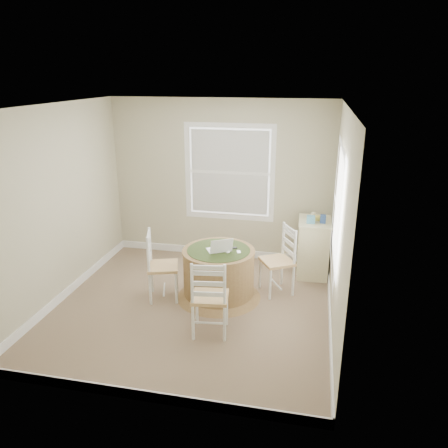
% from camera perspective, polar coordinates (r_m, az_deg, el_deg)
% --- Properties ---
extents(room, '(3.64, 3.64, 2.64)m').
position_cam_1_polar(room, '(5.52, -2.39, 1.67)').
color(room, '#867055').
rests_on(room, ground).
extents(round_table, '(1.16, 1.16, 0.71)m').
position_cam_1_polar(round_table, '(6.00, -0.70, -6.21)').
color(round_table, olive).
rests_on(round_table, ground).
extents(chair_left, '(0.51, 0.52, 0.95)m').
position_cam_1_polar(chair_left, '(6.00, -7.98, -5.46)').
color(chair_left, white).
rests_on(chair_left, ground).
extents(chair_near, '(0.47, 0.45, 0.95)m').
position_cam_1_polar(chair_near, '(5.18, -1.83, -9.47)').
color(chair_near, white).
rests_on(chair_near, ground).
extents(chair_right, '(0.56, 0.56, 0.95)m').
position_cam_1_polar(chair_right, '(6.14, 6.93, -4.82)').
color(chair_right, white).
rests_on(chair_right, ground).
extents(laptop, '(0.40, 0.39, 0.22)m').
position_cam_1_polar(laptop, '(5.83, -0.60, -3.28)').
color(laptop, white).
rests_on(laptop, round_table).
extents(mouse, '(0.08, 0.10, 0.03)m').
position_cam_1_polar(mouse, '(5.80, 0.51, -3.64)').
color(mouse, white).
rests_on(mouse, round_table).
extents(phone, '(0.07, 0.10, 0.02)m').
position_cam_1_polar(phone, '(5.81, 1.94, -3.70)').
color(phone, '#B7BABF').
rests_on(phone, round_table).
extents(keys, '(0.07, 0.07, 0.02)m').
position_cam_1_polar(keys, '(5.92, 1.43, -3.18)').
color(keys, black).
rests_on(keys, round_table).
extents(corner_chest, '(0.52, 0.66, 0.87)m').
position_cam_1_polar(corner_chest, '(6.80, 11.56, -3.02)').
color(corner_chest, beige).
rests_on(corner_chest, ground).
extents(tissue_box, '(0.12, 0.12, 0.10)m').
position_cam_1_polar(tissue_box, '(6.52, 11.20, 0.56)').
color(tissue_box, '#549FC1').
rests_on(tissue_box, corner_chest).
extents(box_yellow, '(0.15, 0.10, 0.06)m').
position_cam_1_polar(box_yellow, '(6.68, 12.40, 0.74)').
color(box_yellow, '#DEC84E').
rests_on(box_yellow, corner_chest).
extents(box_blue, '(0.08, 0.08, 0.12)m').
position_cam_1_polar(box_blue, '(6.55, 12.91, 0.60)').
color(box_blue, '#2F4E8F').
rests_on(box_blue, corner_chest).
extents(cup_cream, '(0.07, 0.07, 0.09)m').
position_cam_1_polar(cup_cream, '(6.77, 11.58, 1.17)').
color(cup_cream, beige).
rests_on(cup_cream, corner_chest).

